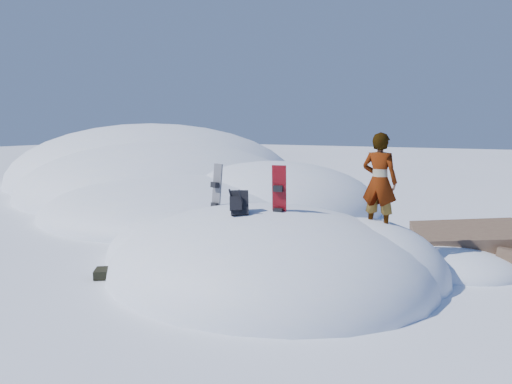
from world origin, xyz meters
The scene contains 9 objects.
ground centered at (0.00, 0.00, 0.00)m, with size 120.00×120.00×0.00m, color white.
snow_mound centered at (-0.17, 0.24, 0.00)m, with size 8.00×6.00×3.00m.
snow_ridge centered at (-10.43, 9.85, 0.00)m, with size 21.50×18.50×6.40m.
rock_outcrop centered at (3.72, 3.01, 0.01)m, with size 4.68×4.41×1.68m.
snowboard_red centered at (0.44, -0.32, 1.65)m, with size 0.30×0.21×1.51m.
snowboard_dark centered at (-1.35, 0.20, 1.55)m, with size 0.33×0.28×1.54m.
backpack centered at (-0.20, -0.78, 1.65)m, with size 0.51×0.56×0.57m.
gear_pile centered at (-2.76, -1.56, 0.11)m, with size 0.87×0.74×0.23m.
person centered at (2.09, 0.91, 2.02)m, with size 0.72×0.47×1.98m, color slate.
Camera 1 is at (4.58, -9.05, 3.18)m, focal length 35.00 mm.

